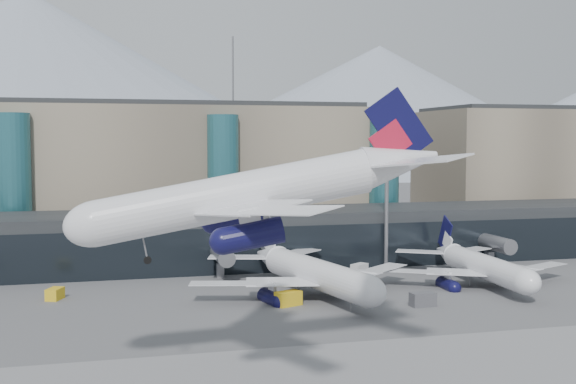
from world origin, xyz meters
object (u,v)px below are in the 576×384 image
object	(u,v)px
jet_parked_mid	(305,262)
jet_parked_right	(476,257)
veh_c	(423,299)
veh_h	(288,299)
hero_jet	(272,180)
veh_b	(55,294)
veh_d	(359,269)
lightmast_mid	(387,188)
veh_g	(316,275)

from	to	relation	value
jet_parked_mid	jet_parked_right	world-z (taller)	jet_parked_mid
veh_c	veh_h	xyz separation A→B (m)	(-17.88, 5.02, 0.03)
hero_jet	jet_parked_right	world-z (taller)	hero_jet
hero_jet	veh_b	bearing A→B (deg)	121.57
veh_b	veh_h	world-z (taller)	veh_h
jet_parked_mid	hero_jet	bearing A→B (deg)	147.60
veh_b	veh_d	size ratio (longest dim) A/B	0.92
lightmast_mid	hero_jet	xyz separation A→B (m)	(-33.77, -55.08, 4.89)
jet_parked_right	veh_d	xyz separation A→B (m)	(-15.55, 11.69, -3.22)
jet_parked_right	veh_b	bearing A→B (deg)	88.60
hero_jet	jet_parked_right	bearing A→B (deg)	47.50
jet_parked_right	veh_h	world-z (taller)	jet_parked_right
hero_jet	veh_g	size ratio (longest dim) A/B	14.21
jet_parked_mid	veh_c	size ratio (longest dim) A/B	11.13
veh_b	hero_jet	bearing A→B (deg)	-131.42
lightmast_mid	jet_parked_mid	xyz separation A→B (m)	(-19.56, -16.17, -9.74)
jet_parked_mid	veh_g	world-z (taller)	jet_parked_mid
lightmast_mid	veh_d	world-z (taller)	lightmast_mid
lightmast_mid	veh_c	size ratio (longest dim) A/B	7.40
jet_parked_mid	veh_d	xyz separation A→B (m)	(13.10, 12.23, -3.79)
lightmast_mid	veh_g	size ratio (longest dim) A/B	10.04
lightmast_mid	veh_h	bearing A→B (deg)	-135.59
veh_c	lightmast_mid	bearing A→B (deg)	73.78
veh_b	veh_g	xyz separation A→B (m)	(40.74, 5.09, -0.09)
jet_parked_right	veh_g	bearing A→B (deg)	71.32
jet_parked_right	veh_d	distance (m)	19.72
veh_d	veh_h	bearing A→B (deg)	-168.50
hero_jet	veh_g	xyz separation A→B (m)	(18.86, 48.58, -18.57)
hero_jet	veh_g	world-z (taller)	hero_jet
veh_h	veh_g	bearing A→B (deg)	39.26
veh_c	veh_d	bearing A→B (deg)	86.61
veh_c	jet_parked_right	bearing A→B (deg)	36.37
veh_c	veh_h	bearing A→B (deg)	160.33
veh_c	veh_d	size ratio (longest dim) A/B	1.10
veh_b	veh_g	size ratio (longest dim) A/B	1.13
hero_jet	lightmast_mid	bearing A→B (deg)	63.36
veh_g	veh_d	bearing A→B (deg)	76.38
veh_h	lightmast_mid	bearing A→B (deg)	21.91
jet_parked_mid	lightmast_mid	bearing A→B (deg)	-62.76
veh_c	veh_h	world-z (taller)	veh_h
jet_parked_right	jet_parked_mid	bearing A→B (deg)	93.25
jet_parked_mid	veh_b	xyz separation A→B (m)	(-36.08, 4.59, -3.85)
hero_jet	jet_parked_mid	xyz separation A→B (m)	(14.20, 38.91, -14.63)
jet_parked_right	veh_d	size ratio (longest dim) A/B	10.76
veh_d	veh_g	bearing A→B (deg)	160.21
veh_b	veh_c	bearing A→B (deg)	-87.15
veh_c	veh_b	bearing A→B (deg)	157.00
veh_d	veh_b	bearing A→B (deg)	152.22
jet_parked_mid	veh_b	size ratio (longest dim) A/B	13.37
hero_jet	veh_h	bearing A→B (deg)	77.78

